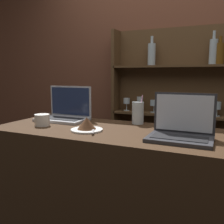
# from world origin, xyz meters

# --- Properties ---
(bar_counter) EXTENTS (1.74, 0.59, 1.01)m
(bar_counter) POSITION_xyz_m (0.00, 0.30, 0.51)
(bar_counter) COLOR #382314
(bar_counter) RESTS_ON ground_plane
(back_wall) EXTENTS (7.00, 0.06, 2.70)m
(back_wall) POSITION_xyz_m (0.00, 1.40, 1.35)
(back_wall) COLOR brown
(back_wall) RESTS_ON ground_plane
(back_shelf) EXTENTS (1.37, 0.18, 1.76)m
(back_shelf) POSITION_xyz_m (0.13, 1.32, 0.93)
(back_shelf) COLOR brown
(back_shelf) RESTS_ON ground_plane
(laptop_near) EXTENTS (0.35, 0.22, 0.24)m
(laptop_near) POSITION_xyz_m (-0.58, 0.45, 1.07)
(laptop_near) COLOR #ADADB2
(laptop_near) RESTS_ON bar_counter
(laptop_far) EXTENTS (0.31, 0.21, 0.23)m
(laptop_far) POSITION_xyz_m (0.26, 0.24, 1.07)
(laptop_far) COLOR #333338
(laptop_far) RESTS_ON bar_counter
(cake_plate) EXTENTS (0.18, 0.19, 0.08)m
(cake_plate) POSITION_xyz_m (-0.27, 0.21, 1.05)
(cake_plate) COLOR white
(cake_plate) RESTS_ON bar_counter
(water_glass) EXTENTS (0.08, 0.08, 0.19)m
(water_glass) POSITION_xyz_m (-0.06, 0.52, 1.09)
(water_glass) COLOR silver
(water_glass) RESTS_ON bar_counter
(coffee_cup) EXTENTS (0.09, 0.09, 0.07)m
(coffee_cup) POSITION_xyz_m (-0.60, 0.21, 1.05)
(coffee_cup) COLOR silver
(coffee_cup) RESTS_ON bar_counter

